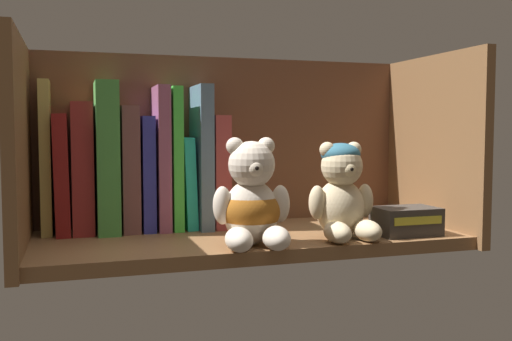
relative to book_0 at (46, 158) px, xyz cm
name	(u,v)px	position (x,y,z in cm)	size (l,w,h in cm)	color
shelf_board	(249,240)	(30.58, -10.73, -13.15)	(65.81, 26.49, 2.00)	brown
shelf_back_panel	(227,146)	(30.58, 3.11, 1.58)	(68.21, 1.20, 31.46)	brown
shelf_side_panel_left	(19,150)	(-3.13, -10.73, 1.58)	(1.60, 28.89, 31.46)	brown
shelf_side_panel_right	(432,146)	(64.29, -10.73, 1.58)	(1.60, 28.89, 31.46)	brown
book_0	(46,158)	(0.00, 0.00, 0.00)	(1.65, 9.25, 24.30)	tan
book_1	(62,174)	(2.32, 0.00, -2.64)	(2.22, 12.43, 19.02)	maroon
book_2	(82,168)	(5.48, 0.00, -1.70)	(3.32, 12.14, 20.91)	maroon
book_3	(106,157)	(9.28, 0.00, -0.04)	(3.52, 14.47, 24.22)	#459843
book_4	(128,168)	(12.82, 0.00, -1.96)	(2.77, 12.46, 20.38)	brown
book_5	(145,173)	(15.61, 0.00, -2.77)	(2.04, 12.25, 18.77)	#3034A5
book_6	(159,158)	(18.03, 0.00, -0.28)	(2.02, 13.19, 23.74)	#965172
book_7	(173,158)	(20.25, 0.00, -0.35)	(1.64, 12.70, 23.60)	#45D042
book_8	(185,182)	(22.35, 0.00, -4.52)	(1.78, 11.83, 15.26)	#27D0BB
book_9	(198,157)	(24.73, 0.00, -0.17)	(2.19, 14.98, 23.96)	slate
book_10	(214,171)	(27.54, 0.00, -2.67)	(2.66, 13.65, 18.96)	#A63F3F
teddy_bear_larger	(252,203)	(28.32, -19.53, -6.05)	(11.42, 12.03, 15.52)	beige
teddy_bear_smaller	(342,193)	(43.19, -18.23, -5.15)	(10.66, 10.75, 14.76)	beige
pillar_candle	(347,210)	(48.79, -8.66, -9.37)	(5.26, 5.26, 5.57)	#2D7A66
small_product_box	(406,221)	(54.13, -18.83, -9.97)	(9.73, 6.71, 4.36)	#38332D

